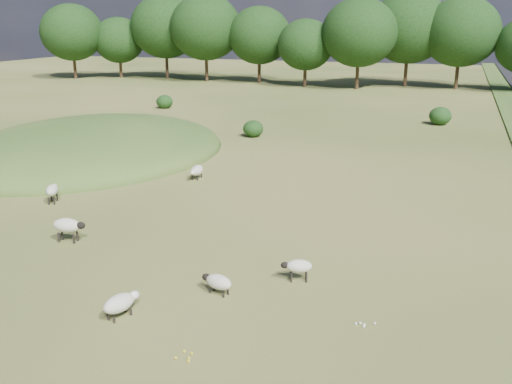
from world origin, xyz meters
TOP-DOWN VIEW (x-y plane):
  - ground at (0.00, 20.00)m, footprint 160.00×160.00m
  - mound at (-12.00, 12.00)m, footprint 16.00×20.00m
  - treeline at (-1.06, 55.44)m, footprint 96.28×14.66m
  - shrubs at (-2.35, 27.61)m, footprint 26.95×11.92m
  - sheep_0 at (-7.37, 2.40)m, footprint 0.90×1.23m
  - sheep_1 at (1.38, -5.77)m, footprint 0.84×1.27m
  - sheep_2 at (-2.87, 8.35)m, footprint 0.63×1.29m
  - sheep_3 at (-3.62, -1.43)m, footprint 1.33×0.71m
  - sheep_4 at (3.41, -3.51)m, footprint 1.14×0.69m
  - sheep_5 at (5.48, -1.84)m, footprint 1.06×0.68m

SIDE VIEW (x-z plane):
  - ground at x=0.00m, z-range 0.00..0.00m
  - mound at x=-12.00m, z-range -2.00..2.00m
  - sheep_4 at x=3.41m, z-range 0.08..0.71m
  - sheep_1 at x=1.38m, z-range 0.09..0.79m
  - sheep_2 at x=-2.87m, z-range 0.10..0.83m
  - sheep_5 at x=5.48m, z-range 0.15..0.88m
  - sheep_0 at x=-7.37m, z-range 0.17..1.03m
  - sheep_3 at x=-3.62m, z-range 0.19..1.12m
  - shrubs at x=-2.35m, z-range -0.05..1.39m
  - treeline at x=-1.06m, z-range 0.72..12.41m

